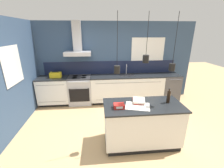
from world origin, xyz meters
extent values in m
plane|color=tan|center=(0.00, 0.00, 0.00)|extent=(16.00, 16.00, 0.00)
cube|color=#354C6B|center=(0.00, 2.03, 1.30)|extent=(5.60, 0.06, 2.60)
cube|color=#141C38|center=(0.00, 1.99, 1.12)|extent=(4.42, 0.02, 0.43)
cube|color=white|center=(1.25, 1.99, 1.62)|extent=(1.12, 0.01, 0.96)
cube|color=black|center=(1.25, 1.99, 1.62)|extent=(1.04, 0.01, 0.88)
cube|color=#B5B5BA|center=(-1.05, 1.77, 1.64)|extent=(0.80, 0.46, 0.12)
cube|color=#B5B5BA|center=(-1.05, 1.86, 2.15)|extent=(0.26, 0.20, 0.90)
cylinder|color=black|center=(-0.10, -0.41, 2.15)|extent=(0.01, 0.01, 0.89)
cylinder|color=black|center=(-0.10, -0.41, 1.64)|extent=(0.11, 0.11, 0.14)
sphere|color=#F9D18C|center=(-0.10, -0.41, 1.64)|extent=(0.06, 0.06, 0.06)
cylinder|color=black|center=(0.42, -0.39, 2.24)|extent=(0.01, 0.01, 0.71)
cylinder|color=black|center=(0.42, -0.39, 1.82)|extent=(0.11, 0.11, 0.14)
sphere|color=#F9D18C|center=(0.42, -0.39, 1.82)|extent=(0.06, 0.06, 0.06)
cylinder|color=black|center=(0.92, -0.42, 2.17)|extent=(0.01, 0.01, 0.87)
cylinder|color=black|center=(0.92, -0.42, 1.66)|extent=(0.11, 0.11, 0.14)
sphere|color=#F9D18C|center=(0.92, -0.42, 1.66)|extent=(0.06, 0.06, 0.06)
cube|color=#354C6B|center=(-2.43, 0.70, 1.30)|extent=(0.06, 3.80, 2.60)
cube|color=white|center=(-2.39, 0.55, 1.55)|extent=(0.01, 0.76, 0.88)
cube|color=black|center=(-2.39, 0.55, 1.55)|extent=(0.01, 0.68, 0.80)
cube|color=black|center=(-1.89, 1.72, 0.04)|extent=(0.92, 0.56, 0.09)
cube|color=white|center=(-1.89, 1.69, 0.48)|extent=(0.95, 0.62, 0.79)
cube|color=gray|center=(-1.89, 1.38, 0.76)|extent=(0.83, 0.01, 0.01)
cube|color=gray|center=(-1.89, 1.38, 0.21)|extent=(0.83, 0.01, 0.01)
cube|color=black|center=(-1.89, 1.69, 0.90)|extent=(0.97, 0.64, 0.03)
cube|color=black|center=(0.51, 1.72, 0.04)|extent=(2.32, 0.56, 0.09)
cube|color=white|center=(0.51, 1.69, 0.48)|extent=(2.39, 0.62, 0.79)
cube|color=gray|center=(0.51, 1.38, 0.76)|extent=(2.11, 0.01, 0.01)
cube|color=gray|center=(0.51, 1.38, 0.21)|extent=(2.11, 0.01, 0.01)
cube|color=black|center=(0.51, 1.69, 0.90)|extent=(2.42, 0.64, 0.03)
cube|color=#262628|center=(0.51, 1.74, 0.91)|extent=(0.48, 0.34, 0.01)
cylinder|color=#B5B5BA|center=(0.51, 1.87, 1.07)|extent=(0.02, 0.02, 0.32)
sphere|color=#B5B5BA|center=(0.51, 1.87, 1.23)|extent=(0.03, 0.03, 0.03)
cylinder|color=#B5B5BA|center=(0.51, 1.81, 1.21)|extent=(0.02, 0.12, 0.02)
cube|color=#B5B5BA|center=(-1.05, 1.69, 0.43)|extent=(0.72, 0.62, 0.87)
cube|color=black|center=(-1.05, 1.37, 0.40)|extent=(0.62, 0.02, 0.44)
cylinder|color=#B5B5BA|center=(-1.05, 1.35, 0.63)|extent=(0.54, 0.02, 0.02)
cube|color=#B5B5BA|center=(-1.05, 1.37, 0.82)|extent=(0.62, 0.02, 0.07)
cube|color=#2D2D30|center=(-1.05, 1.69, 0.89)|extent=(0.72, 0.60, 0.04)
cylinder|color=black|center=(-1.19, 1.80, 0.91)|extent=(0.17, 0.17, 0.00)
cylinder|color=black|center=(-0.91, 1.80, 0.91)|extent=(0.17, 0.17, 0.00)
cylinder|color=black|center=(-1.19, 1.58, 0.91)|extent=(0.17, 0.17, 0.00)
cylinder|color=black|center=(-0.91, 1.58, 0.91)|extent=(0.17, 0.17, 0.00)
cube|color=#4C4C51|center=(2.01, 1.69, 0.45)|extent=(0.58, 0.62, 0.89)
cube|color=black|center=(2.01, 1.69, 0.90)|extent=(0.58, 0.62, 0.02)
cylinder|color=#4C4C51|center=(2.01, 1.36, 0.82)|extent=(0.44, 0.02, 0.02)
cube|color=black|center=(0.44, -0.41, 0.04)|extent=(1.47, 0.68, 0.09)
cube|color=white|center=(0.44, -0.41, 0.48)|extent=(1.53, 0.71, 0.79)
cube|color=black|center=(0.44, -0.41, 0.90)|extent=(1.58, 0.76, 0.03)
cylinder|color=black|center=(0.96, -0.36, 1.03)|extent=(0.07, 0.07, 0.25)
cylinder|color=black|center=(0.96, -0.36, 1.18)|extent=(0.03, 0.03, 0.06)
cylinder|color=#262628|center=(0.96, -0.36, 1.22)|extent=(0.03, 0.03, 0.01)
cube|color=#B2332D|center=(0.36, -0.28, 0.93)|extent=(0.24, 0.31, 0.03)
cube|color=beige|center=(0.37, -0.30, 0.96)|extent=(0.30, 0.33, 0.04)
cube|color=red|center=(-0.07, -0.50, 0.95)|extent=(0.20, 0.14, 0.09)
cube|color=white|center=(-0.07, -0.57, 0.95)|extent=(0.12, 0.01, 0.04)
cube|color=silver|center=(0.30, -0.46, 0.91)|extent=(0.54, 0.45, 0.01)
cube|color=gold|center=(-1.78, 1.69, 0.99)|extent=(0.34, 0.18, 0.16)
cylinder|color=black|center=(-1.78, 1.69, 1.09)|extent=(0.20, 0.02, 0.02)
camera|label=1|loc=(-0.43, -3.00, 2.28)|focal=24.00mm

